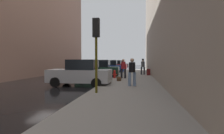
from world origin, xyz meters
TOP-DOWN VIEW (x-y plane):
  - ground_plane at (0.00, 0.00)m, footprint 120.00×120.00m
  - sidewalk at (6.00, 0.00)m, footprint 4.00×40.00m
  - parked_silver_sedan at (2.65, -0.54)m, footprint 4.21×2.08m
  - parked_dark_green_sedan at (2.65, 4.96)m, footprint 4.25×2.15m
  - parked_blue_sedan at (2.65, 11.49)m, footprint 4.26×2.17m
  - parked_red_hatchback at (2.65, 17.96)m, footprint 4.25×2.16m
  - parked_gray_coupe at (2.65, 24.57)m, footprint 4.25×2.15m
  - fire_hydrant at (4.45, 3.61)m, footprint 0.42×0.22m
  - traffic_light at (4.50, -3.75)m, footprint 0.32×0.32m
  - pedestrian_with_beanie at (7.12, 7.90)m, footprint 0.53×0.48m
  - pedestrian_in_red_jacket at (5.26, 3.46)m, footprint 0.53×0.48m
  - pedestrian_in_jeans at (6.16, -1.18)m, footprint 0.53×0.50m
  - rolling_suitcase at (7.70, 7.21)m, footprint 0.37×0.57m
  - duffel_bag at (5.08, 1.48)m, footprint 0.32×0.44m

SIDE VIEW (x-z plane):
  - ground_plane at x=0.00m, z-range 0.00..0.00m
  - sidewalk at x=6.00m, z-range 0.00..0.15m
  - duffel_bag at x=5.08m, z-range 0.15..0.43m
  - rolling_suitcase at x=7.70m, z-range -0.03..1.01m
  - fire_hydrant at x=4.45m, z-range 0.15..0.85m
  - parked_silver_sedan at x=2.65m, z-range -0.05..1.74m
  - parked_dark_green_sedan at x=2.65m, z-range -0.05..1.74m
  - parked_blue_sedan at x=2.65m, z-range -0.05..1.74m
  - parked_red_hatchback at x=2.65m, z-range -0.05..1.74m
  - parked_gray_coupe at x=2.65m, z-range -0.05..1.74m
  - pedestrian_in_red_jacket at x=5.26m, z-range 0.25..1.96m
  - pedestrian_in_jeans at x=6.16m, z-range 0.25..1.96m
  - pedestrian_with_beanie at x=7.12m, z-range 0.25..2.02m
  - traffic_light at x=4.50m, z-range 0.96..4.56m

